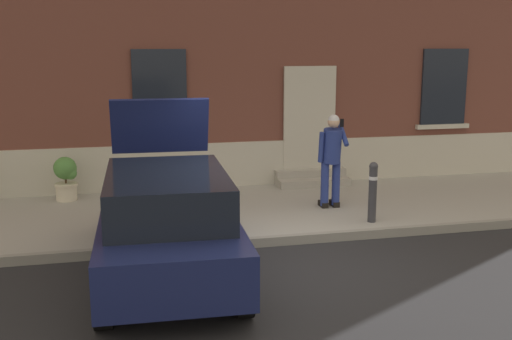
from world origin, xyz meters
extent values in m
plane|color=#232326|center=(0.00, 0.00, 0.00)|extent=(80.00, 80.00, 0.00)
cube|color=#99968E|center=(0.00, 2.80, 0.07)|extent=(24.00, 3.60, 0.15)
cube|color=gray|center=(0.00, 0.94, 0.07)|extent=(24.00, 0.12, 0.15)
cube|color=brown|center=(0.00, 5.30, 3.75)|extent=(24.00, 1.40, 7.50)
cube|color=#BCB7A8|center=(0.00, 4.58, 0.55)|extent=(24.00, 0.08, 1.10)
cube|color=black|center=(1.90, 4.57, 1.52)|extent=(1.00, 0.08, 2.10)
cube|color=#BCB7A8|center=(1.90, 4.55, 1.57)|extent=(1.16, 0.06, 2.24)
cube|color=black|center=(-1.30, 4.57, 2.20)|extent=(1.10, 0.06, 1.70)
cube|color=#BCB7A8|center=(-1.30, 4.54, 1.30)|extent=(1.30, 0.12, 0.10)
cube|color=black|center=(5.10, 4.57, 2.20)|extent=(1.10, 0.06, 1.70)
cube|color=#BCB7A8|center=(5.10, 4.54, 1.30)|extent=(1.30, 0.12, 0.10)
cube|color=#9E998E|center=(1.90, 4.12, 0.23)|extent=(1.57, 0.32, 0.16)
cube|color=#9E998E|center=(1.90, 4.44, 0.31)|extent=(1.57, 0.32, 0.32)
cube|color=#161E4C|center=(-1.60, -0.04, 0.62)|extent=(1.91, 4.07, 0.64)
cube|color=black|center=(-1.61, -0.19, 1.22)|extent=(1.63, 2.46, 0.56)
cube|color=black|center=(-1.52, 1.97, 0.40)|extent=(1.67, 0.17, 0.20)
cube|color=yellow|center=(-1.52, 1.97, 0.58)|extent=(0.52, 0.04, 0.12)
cube|color=#B21414|center=(-2.28, 1.99, 0.84)|extent=(0.16, 0.05, 0.18)
cube|color=#B21414|center=(-0.77, 1.93, 0.84)|extent=(0.16, 0.05, 0.18)
cube|color=#161E4C|center=(-1.55, 1.41, 1.90)|extent=(1.50, 0.42, 0.87)
cylinder|color=black|center=(-2.45, -1.41, 0.30)|extent=(0.22, 0.61, 0.60)
cylinder|color=black|center=(-0.86, -1.47, 0.30)|extent=(0.22, 0.61, 0.60)
cylinder|color=black|center=(-2.34, 1.39, 0.30)|extent=(0.22, 0.61, 0.60)
cylinder|color=black|center=(-0.75, 1.32, 0.30)|extent=(0.22, 0.61, 0.60)
cylinder|color=#333338|center=(1.99, 1.35, 0.62)|extent=(0.14, 0.14, 0.95)
sphere|color=#333338|center=(1.99, 1.35, 1.12)|extent=(0.15, 0.15, 0.15)
cylinder|color=silver|center=(1.99, 1.35, 0.92)|extent=(0.15, 0.15, 0.06)
cylinder|color=#333338|center=(-1.28, 1.35, 0.62)|extent=(0.14, 0.14, 0.95)
sphere|color=#333338|center=(-1.28, 1.35, 1.12)|extent=(0.15, 0.15, 0.15)
cylinder|color=silver|center=(-1.28, 1.35, 0.92)|extent=(0.15, 0.15, 0.06)
cylinder|color=navy|center=(1.52, 2.43, 0.60)|extent=(0.15, 0.15, 0.82)
cube|color=black|center=(1.52, 2.49, 0.20)|extent=(0.12, 0.28, 0.10)
cylinder|color=navy|center=(1.74, 2.43, 0.60)|extent=(0.15, 0.15, 0.82)
cube|color=black|center=(1.74, 2.49, 0.20)|extent=(0.12, 0.28, 0.10)
cylinder|color=navy|center=(1.63, 2.39, 1.32)|extent=(0.34, 0.41, 0.66)
sphere|color=tan|center=(1.63, 2.33, 1.76)|extent=(0.22, 0.22, 0.22)
sphere|color=silver|center=(1.63, 2.33, 1.79)|extent=(0.21, 0.21, 0.21)
cylinder|color=navy|center=(1.41, 2.36, 1.31)|extent=(0.09, 0.16, 0.57)
cylinder|color=navy|center=(1.83, 2.36, 1.53)|extent=(0.09, 0.43, 0.40)
cube|color=black|center=(1.78, 2.31, 1.74)|extent=(0.07, 0.02, 0.15)
cylinder|color=beige|center=(-3.20, 4.10, 0.32)|extent=(0.40, 0.40, 0.34)
cylinder|color=beige|center=(-3.20, 4.10, 0.46)|extent=(0.44, 0.44, 0.05)
cylinder|color=#47331E|center=(-3.20, 4.10, 0.61)|extent=(0.04, 0.04, 0.24)
sphere|color=#4C843D|center=(-3.20, 4.10, 0.79)|extent=(0.44, 0.44, 0.44)
sphere|color=#4C843D|center=(-3.10, 4.05, 0.69)|extent=(0.24, 0.24, 0.24)
camera|label=1|loc=(-2.24, -8.00, 3.12)|focal=42.76mm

